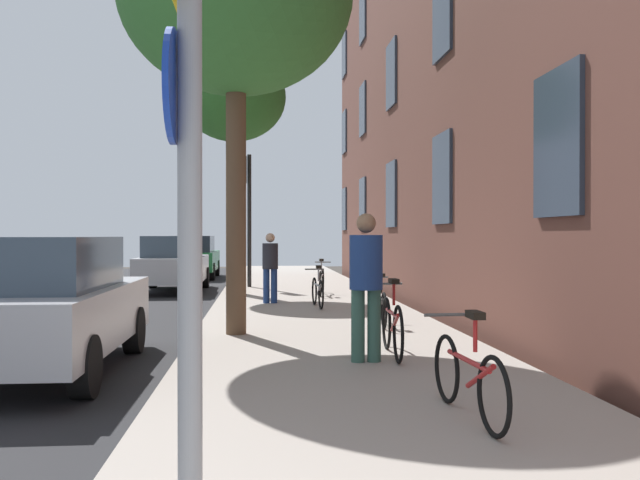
{
  "coord_description": "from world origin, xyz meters",
  "views": [
    {
      "loc": [
        0.04,
        -0.59,
        1.65
      ],
      "look_at": [
        0.95,
        9.86,
        1.58
      ],
      "focal_mm": 38.64,
      "sensor_mm": 36.0,
      "label": 1
    }
  ],
  "objects_px": {
    "car_1": "(173,263)",
    "car_2": "(193,256)",
    "traffic_light": "(246,197)",
    "bicycle_1": "(392,325)",
    "tree_far": "(234,101)",
    "bicycle_4": "(322,281)",
    "pedestrian_1": "(270,263)",
    "bicycle_2": "(380,305)",
    "bicycle_0": "(468,376)",
    "pedestrian_0": "(366,277)",
    "bicycle_3": "(318,291)",
    "sign_post": "(185,133)",
    "car_0": "(39,304)"
  },
  "relations": [
    {
      "from": "car_0",
      "to": "bicycle_0",
      "type": "bearing_deg",
      "value": -32.57
    },
    {
      "from": "sign_post",
      "to": "tree_far",
      "type": "height_order",
      "value": "tree_far"
    },
    {
      "from": "bicycle_0",
      "to": "pedestrian_0",
      "type": "height_order",
      "value": "pedestrian_0"
    },
    {
      "from": "bicycle_3",
      "to": "sign_post",
      "type": "bearing_deg",
      "value": -98.03
    },
    {
      "from": "bicycle_3",
      "to": "bicycle_1",
      "type": "bearing_deg",
      "value": -85.74
    },
    {
      "from": "tree_far",
      "to": "pedestrian_0",
      "type": "height_order",
      "value": "tree_far"
    },
    {
      "from": "pedestrian_0",
      "to": "bicycle_2",
      "type": "bearing_deg",
      "value": 77.26
    },
    {
      "from": "bicycle_0",
      "to": "car_0",
      "type": "distance_m",
      "value": 5.15
    },
    {
      "from": "tree_far",
      "to": "bicycle_2",
      "type": "xyz_separation_m",
      "value": [
        2.74,
        -6.75,
        -4.75
      ]
    },
    {
      "from": "bicycle_0",
      "to": "car_1",
      "type": "xyz_separation_m",
      "value": [
        -4.25,
        14.75,
        0.37
      ]
    },
    {
      "from": "tree_far",
      "to": "bicycle_2",
      "type": "distance_m",
      "value": 8.7
    },
    {
      "from": "sign_post",
      "to": "pedestrian_1",
      "type": "bearing_deg",
      "value": 87.24
    },
    {
      "from": "bicycle_4",
      "to": "pedestrian_0",
      "type": "height_order",
      "value": "pedestrian_0"
    },
    {
      "from": "tree_far",
      "to": "bicycle_3",
      "type": "relative_size",
      "value": 4.04
    },
    {
      "from": "car_1",
      "to": "traffic_light",
      "type": "bearing_deg",
      "value": 6.05
    },
    {
      "from": "car_0",
      "to": "traffic_light",
      "type": "bearing_deg",
      "value": 79.88
    },
    {
      "from": "sign_post",
      "to": "bicycle_4",
      "type": "height_order",
      "value": "sign_post"
    },
    {
      "from": "bicycle_4",
      "to": "pedestrian_1",
      "type": "xyz_separation_m",
      "value": [
        -1.35,
        -2.05,
        0.54
      ]
    },
    {
      "from": "tree_far",
      "to": "bicycle_0",
      "type": "bearing_deg",
      "value": -79.22
    },
    {
      "from": "traffic_light",
      "to": "bicycle_1",
      "type": "height_order",
      "value": "traffic_light"
    },
    {
      "from": "sign_post",
      "to": "car_2",
      "type": "height_order",
      "value": "sign_post"
    },
    {
      "from": "tree_far",
      "to": "bicycle_3",
      "type": "height_order",
      "value": "tree_far"
    },
    {
      "from": "bicycle_3",
      "to": "tree_far",
      "type": "bearing_deg",
      "value": 117.09
    },
    {
      "from": "car_2",
      "to": "bicycle_3",
      "type": "bearing_deg",
      "value": -72.63
    },
    {
      "from": "car_0",
      "to": "bicycle_1",
      "type": "bearing_deg",
      "value": 3.22
    },
    {
      "from": "bicycle_2",
      "to": "car_1",
      "type": "xyz_separation_m",
      "value": [
        -4.56,
        8.75,
        0.38
      ]
    },
    {
      "from": "bicycle_0",
      "to": "traffic_light",
      "type": "bearing_deg",
      "value": 98.16
    },
    {
      "from": "bicycle_1",
      "to": "bicycle_3",
      "type": "bearing_deg",
      "value": 94.26
    },
    {
      "from": "bicycle_2",
      "to": "pedestrian_1",
      "type": "height_order",
      "value": "pedestrian_1"
    },
    {
      "from": "bicycle_2",
      "to": "bicycle_0",
      "type": "bearing_deg",
      "value": -92.95
    },
    {
      "from": "pedestrian_1",
      "to": "car_1",
      "type": "relative_size",
      "value": 0.36
    },
    {
      "from": "traffic_light",
      "to": "bicycle_2",
      "type": "distance_m",
      "value": 9.59
    },
    {
      "from": "bicycle_3",
      "to": "bicycle_4",
      "type": "bearing_deg",
      "value": 83.24
    },
    {
      "from": "bicycle_2",
      "to": "car_0",
      "type": "xyz_separation_m",
      "value": [
        -4.63,
        -3.24,
        0.38
      ]
    },
    {
      "from": "pedestrian_1",
      "to": "car_1",
      "type": "height_order",
      "value": "pedestrian_1"
    },
    {
      "from": "bicycle_0",
      "to": "pedestrian_0",
      "type": "xyz_separation_m",
      "value": [
        -0.45,
        2.63,
        0.67
      ]
    },
    {
      "from": "tree_far",
      "to": "bicycle_1",
      "type": "bearing_deg",
      "value": -76.36
    },
    {
      "from": "bicycle_1",
      "to": "car_1",
      "type": "bearing_deg",
      "value": 109.64
    },
    {
      "from": "bicycle_3",
      "to": "pedestrian_1",
      "type": "distance_m",
      "value": 1.49
    },
    {
      "from": "car_1",
      "to": "car_2",
      "type": "bearing_deg",
      "value": 90.25
    },
    {
      "from": "tree_far",
      "to": "bicycle_4",
      "type": "relative_size",
      "value": 3.86
    },
    {
      "from": "sign_post",
      "to": "bicycle_3",
      "type": "distance_m",
      "value": 11.43
    },
    {
      "from": "bicycle_1",
      "to": "car_1",
      "type": "distance_m",
      "value": 12.48
    },
    {
      "from": "traffic_light",
      "to": "car_0",
      "type": "xyz_separation_m",
      "value": [
        -2.18,
        -12.21,
        -1.96
      ]
    },
    {
      "from": "pedestrian_0",
      "to": "car_0",
      "type": "relative_size",
      "value": 0.43
    },
    {
      "from": "pedestrian_0",
      "to": "car_1",
      "type": "xyz_separation_m",
      "value": [
        -3.8,
        12.12,
        -0.3
      ]
    },
    {
      "from": "tree_far",
      "to": "bicycle_4",
      "type": "height_order",
      "value": "tree_far"
    },
    {
      "from": "bicycle_0",
      "to": "bicycle_3",
      "type": "height_order",
      "value": "bicycle_0"
    },
    {
      "from": "bicycle_0",
      "to": "bicycle_2",
      "type": "relative_size",
      "value": 1.04
    },
    {
      "from": "tree_far",
      "to": "pedestrian_1",
      "type": "xyz_separation_m",
      "value": [
        0.93,
        -2.8,
        -4.2
      ]
    }
  ]
}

